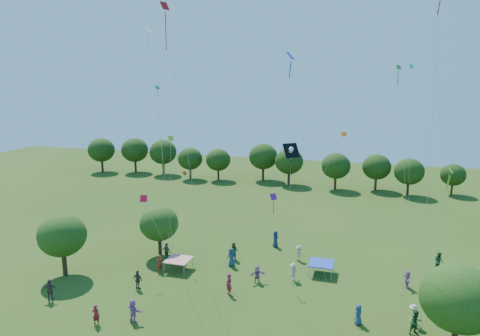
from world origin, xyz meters
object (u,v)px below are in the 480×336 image
object	(u,v)px
near_tree_west	(62,235)
red_high_kite	(172,57)
tent_red_stripe	(178,260)
pirate_kite	(291,153)
near_tree_east	(459,298)
near_tree_north	(159,223)
tent_blue	(321,263)

from	to	relation	value
near_tree_west	red_high_kite	size ratio (longest dim) A/B	0.26
tent_red_stripe	pirate_kite	size ratio (longest dim) A/B	0.19
pirate_kite	red_high_kite	distance (m)	12.44
near_tree_west	tent_red_stripe	distance (m)	10.67
near_tree_west	pirate_kite	size ratio (longest dim) A/B	0.50
near_tree_west	tent_red_stripe	world-z (taller)	near_tree_west
tent_red_stripe	red_high_kite	xyz separation A→B (m)	(0.86, -1.83, 18.34)
near_tree_east	near_tree_north	bearing A→B (deg)	160.74
near_tree_east	pirate_kite	xyz separation A→B (m)	(-11.55, 3.39, 8.30)
tent_blue	red_high_kite	distance (m)	22.50
near_tree_north	red_high_kite	distance (m)	17.10
near_tree_west	pirate_kite	world-z (taller)	pirate_kite
near_tree_west	red_high_kite	distance (m)	18.80
pirate_kite	red_high_kite	world-z (taller)	red_high_kite
near_tree_north	pirate_kite	size ratio (longest dim) A/B	0.45
red_high_kite	near_tree_east	bearing A→B (deg)	-11.81
near_tree_east	pirate_kite	distance (m)	14.62
near_tree_west	pirate_kite	distance (m)	22.10
near_tree_north	tent_blue	bearing A→B (deg)	1.50
near_tree_west	near_tree_east	xyz separation A→B (m)	(31.98, -2.34, 0.05)
near_tree_north	tent_red_stripe	bearing A→B (deg)	-38.94
near_tree_north	tent_red_stripe	size ratio (longest dim) A/B	2.35
tent_red_stripe	tent_blue	distance (m)	13.29
near_tree_north	near_tree_east	bearing A→B (deg)	-19.26
near_tree_east	red_high_kite	xyz separation A→B (m)	(-21.64, 4.53, 15.49)
tent_red_stripe	tent_blue	world-z (taller)	same
pirate_kite	near_tree_west	bearing A→B (deg)	-177.08
tent_blue	near_tree_east	bearing A→B (deg)	-44.61
near_tree_east	tent_blue	bearing A→B (deg)	135.39
tent_blue	red_high_kite	world-z (taller)	red_high_kite
near_tree_west	red_high_kite	world-z (taller)	red_high_kite
near_tree_east	tent_red_stripe	xyz separation A→B (m)	(-22.50, 6.35, -2.85)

